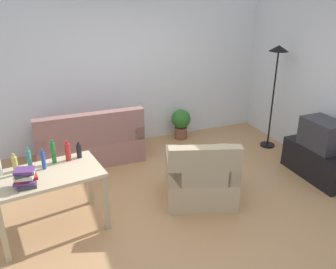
# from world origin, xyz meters

# --- Properties ---
(ground_plane) EXTENTS (5.20, 4.40, 0.02)m
(ground_plane) POSITION_xyz_m (0.00, 0.00, -0.01)
(ground_plane) COLOR tan
(wall_rear) EXTENTS (5.20, 0.10, 2.70)m
(wall_rear) POSITION_xyz_m (0.00, 2.20, 1.35)
(wall_rear) COLOR silver
(wall_rear) RESTS_ON ground_plane
(couch) EXTENTS (1.68, 0.84, 0.92)m
(couch) POSITION_xyz_m (-0.86, 1.59, 0.31)
(couch) COLOR #996B66
(couch) RESTS_ON ground_plane
(tv_stand) EXTENTS (0.44, 1.10, 0.48)m
(tv_stand) POSITION_xyz_m (2.25, -0.21, 0.24)
(tv_stand) COLOR black
(tv_stand) RESTS_ON ground_plane
(tv) EXTENTS (0.41, 0.60, 0.44)m
(tv) POSITION_xyz_m (2.25, -0.21, 0.70)
(tv) COLOR #2D2D33
(tv) RESTS_ON tv_stand
(torchiere_lamp) EXTENTS (0.32, 0.32, 1.81)m
(torchiere_lamp) POSITION_xyz_m (2.25, 1.00, 1.41)
(torchiere_lamp) COLOR black
(torchiere_lamp) RESTS_ON ground_plane
(desk) EXTENTS (1.29, 0.87, 0.76)m
(desk) POSITION_xyz_m (-1.59, -0.07, 0.65)
(desk) COLOR #C6B28E
(desk) RESTS_ON ground_plane
(potted_plant) EXTENTS (0.36, 0.36, 0.57)m
(potted_plant) POSITION_xyz_m (0.91, 1.90, 0.33)
(potted_plant) COLOR brown
(potted_plant) RESTS_ON ground_plane
(armchair) EXTENTS (1.12, 1.08, 0.92)m
(armchair) POSITION_xyz_m (0.32, -0.13, 0.32)
(armchair) COLOR tan
(armchair) RESTS_ON ground_plane
(bottle_squat) EXTENTS (0.06, 0.06, 0.22)m
(bottle_squat) POSITION_xyz_m (-1.91, 0.12, 0.85)
(bottle_squat) COLOR #BCB24C
(bottle_squat) RESTS_ON desk
(bottle_tall) EXTENTS (0.05, 0.05, 0.30)m
(bottle_tall) POSITION_xyz_m (-1.75, 0.05, 0.89)
(bottle_tall) COLOR teal
(bottle_tall) RESTS_ON desk
(bottle_blue) EXTENTS (0.05, 0.05, 0.25)m
(bottle_blue) POSITION_xyz_m (-1.61, 0.05, 0.87)
(bottle_blue) COLOR #2347A3
(bottle_blue) RESTS_ON desk
(bottle_green) EXTENTS (0.05, 0.05, 0.30)m
(bottle_green) POSITION_xyz_m (-1.48, 0.17, 0.89)
(bottle_green) COLOR #1E722D
(bottle_green) RESTS_ON desk
(bottle_red) EXTENTS (0.06, 0.06, 0.26)m
(bottle_red) POSITION_xyz_m (-1.32, 0.17, 0.87)
(bottle_red) COLOR #AD2323
(bottle_red) RESTS_ON desk
(bottle_dark) EXTENTS (0.06, 0.06, 0.21)m
(bottle_dark) POSITION_xyz_m (-1.19, 0.20, 0.85)
(bottle_dark) COLOR black
(bottle_dark) RESTS_ON desk
(book_stack) EXTENTS (0.25, 0.21, 0.21)m
(book_stack) POSITION_xyz_m (-1.81, -0.29, 0.86)
(book_stack) COLOR #333338
(book_stack) RESTS_ON desk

